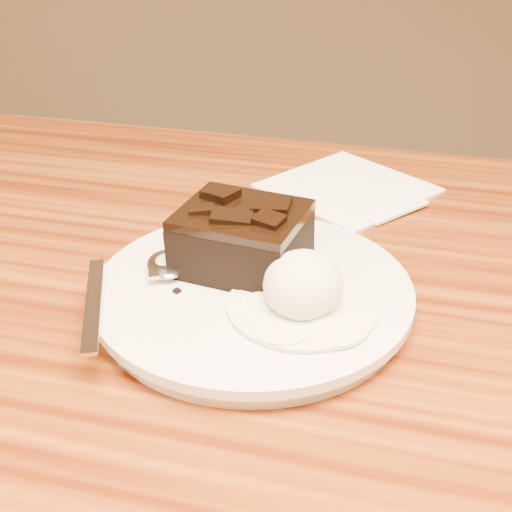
% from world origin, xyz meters
% --- Properties ---
extents(plate, '(0.25, 0.25, 0.02)m').
position_xyz_m(plate, '(-0.05, 0.03, 0.76)').
color(plate, white).
rests_on(plate, dining_table).
extents(brownie, '(0.10, 0.09, 0.04)m').
position_xyz_m(brownie, '(-0.07, 0.06, 0.79)').
color(brownie, black).
rests_on(brownie, plate).
extents(ice_cream_scoop, '(0.06, 0.06, 0.05)m').
position_xyz_m(ice_cream_scoop, '(-0.01, 0.01, 0.79)').
color(ice_cream_scoop, white).
rests_on(ice_cream_scoop, plate).
extents(melt_puddle, '(0.11, 0.11, 0.00)m').
position_xyz_m(melt_puddle, '(-0.01, 0.01, 0.77)').
color(melt_puddle, white).
rests_on(melt_puddle, plate).
extents(spoon, '(0.10, 0.18, 0.01)m').
position_xyz_m(spoon, '(-0.12, 0.03, 0.78)').
color(spoon, silver).
rests_on(spoon, plate).
extents(napkin, '(0.20, 0.20, 0.01)m').
position_xyz_m(napkin, '(-0.01, 0.27, 0.75)').
color(napkin, white).
rests_on(napkin, dining_table).
extents(crumb_a, '(0.01, 0.01, 0.00)m').
position_xyz_m(crumb_a, '(-0.00, -0.01, 0.77)').
color(crumb_a, black).
rests_on(crumb_a, plate).
extents(crumb_b, '(0.01, 0.01, 0.00)m').
position_xyz_m(crumb_b, '(-0.11, 0.01, 0.77)').
color(crumb_b, black).
rests_on(crumb_b, plate).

